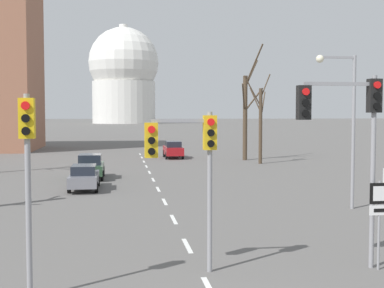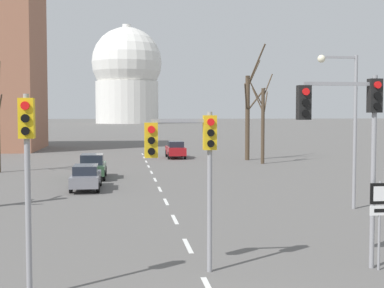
{
  "view_description": "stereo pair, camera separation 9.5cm",
  "coord_description": "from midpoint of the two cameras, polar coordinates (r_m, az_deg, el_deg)",
  "views": [
    {
      "loc": [
        -2.26,
        -10.08,
        4.48
      ],
      "look_at": [
        -0.19,
        4.97,
        3.59
      ],
      "focal_mm": 50.0,
      "sensor_mm": 36.0,
      "label": 1
    },
    {
      "loc": [
        -2.16,
        -10.09,
        4.48
      ],
      "look_at": [
        -0.19,
        4.97,
        3.59
      ],
      "focal_mm": 50.0,
      "sensor_mm": 36.0,
      "label": 2
    }
  ],
  "objects": [
    {
      "name": "lane_stripe_3",
      "position": [
        27.11,
        -2.69,
        -6.17
      ],
      "size": [
        0.16,
        2.0,
        0.01
      ],
      "primitive_type": "cube",
      "color": "silver",
      "rests_on": "ground_plane"
    },
    {
      "name": "lane_stripe_8",
      "position": [
        49.4,
        -4.86,
        -1.88
      ],
      "size": [
        0.16,
        2.0,
        0.01
      ],
      "primitive_type": "cube",
      "color": "silver",
      "rests_on": "ground_plane"
    },
    {
      "name": "bare_tree_right_near",
      "position": [
        50.86,
        6.1,
        3.45
      ],
      "size": [
        2.63,
        4.44,
        10.77
      ],
      "color": "#473828",
      "rests_on": "ground_plane"
    },
    {
      "name": "sedan_mid_centre",
      "position": [
        31.88,
        -11.16,
        -3.46
      ],
      "size": [
        1.68,
        4.37,
        1.45
      ],
      "color": "slate",
      "rests_on": "ground_plane"
    },
    {
      "name": "lane_stripe_10",
      "position": [
        58.36,
        -5.26,
        -1.08
      ],
      "size": [
        0.16,
        2.0,
        0.01
      ],
      "primitive_type": "cube",
      "color": "silver",
      "rests_on": "ground_plane"
    },
    {
      "name": "lane_stripe_1",
      "position": [
        18.34,
        -0.31,
        -10.79
      ],
      "size": [
        0.16,
        2.0,
        0.01
      ],
      "primitive_type": "cube",
      "color": "silver",
      "rests_on": "ground_plane"
    },
    {
      "name": "lane_stripe_9",
      "position": [
        53.88,
        -5.07,
        -1.44
      ],
      "size": [
        0.16,
        2.0,
        0.01
      ],
      "primitive_type": "cube",
      "color": "silver",
      "rests_on": "ground_plane"
    },
    {
      "name": "capitol_dome",
      "position": [
        233.65,
        -6.94,
        7.27
      ],
      "size": [
        29.97,
        29.97,
        42.34
      ],
      "color": "silver",
      "rests_on": "ground_plane"
    },
    {
      "name": "lane_stripe_2",
      "position": [
        22.71,
        -1.73,
        -8.03
      ],
      "size": [
        0.16,
        2.0,
        0.01
      ],
      "primitive_type": "cube",
      "color": "silver",
      "rests_on": "ground_plane"
    },
    {
      "name": "lane_stripe_6",
      "position": [
        40.46,
        -4.28,
        -3.03
      ],
      "size": [
        0.16,
        2.0,
        0.01
      ],
      "primitive_type": "cube",
      "color": "silver",
      "rests_on": "ground_plane"
    },
    {
      "name": "traffic_signal_centre_tall",
      "position": [
        14.8,
        -0.14,
        -0.81
      ],
      "size": [
        1.99,
        0.34,
        4.51
      ],
      "color": "gray",
      "rests_on": "ground_plane"
    },
    {
      "name": "lane_stripe_5",
      "position": [
        36.0,
        -3.88,
        -3.81
      ],
      "size": [
        0.16,
        2.0,
        0.01
      ],
      "primitive_type": "cube",
      "color": "silver",
      "rests_on": "ground_plane"
    },
    {
      "name": "sedan_near_left",
      "position": [
        37.03,
        -10.51,
        -2.34
      ],
      "size": [
        1.82,
        4.26,
        1.68
      ],
      "color": "#2D4C33",
      "rests_on": "ground_plane"
    },
    {
      "name": "bare_tree_right_far",
      "position": [
        47.46,
        7.59,
        2.46
      ],
      "size": [
        2.69,
        2.49,
        7.97
      ],
      "color": "#473828",
      "rests_on": "ground_plane"
    },
    {
      "name": "street_lamp_right",
      "position": [
        25.74,
        16.36,
        3.11
      ],
      "size": [
        1.93,
        0.36,
        7.13
      ],
      "color": "gray",
      "rests_on": "ground_plane"
    },
    {
      "name": "sedan_near_right",
      "position": [
        53.02,
        -1.72,
        -0.57
      ],
      "size": [
        1.77,
        4.49,
        1.69
      ],
      "color": "maroon",
      "rests_on": "ground_plane"
    },
    {
      "name": "lane_stripe_4",
      "position": [
        31.55,
        -3.37,
        -4.83
      ],
      "size": [
        0.16,
        2.0,
        0.01
      ],
      "primitive_type": "cube",
      "color": "silver",
      "rests_on": "ground_plane"
    },
    {
      "name": "traffic_signal_near_right",
      "position": [
        15.79,
        16.73,
        2.25
      ],
      "size": [
        2.45,
        0.34,
        5.55
      ],
      "color": "gray",
      "rests_on": "ground_plane"
    },
    {
      "name": "lane_stripe_7",
      "position": [
        44.93,
        -4.6,
        -2.39
      ],
      "size": [
        0.16,
        2.0,
        0.01
      ],
      "primitive_type": "cube",
      "color": "silver",
      "rests_on": "ground_plane"
    },
    {
      "name": "traffic_signal_near_left",
      "position": [
        13.3,
        -16.98,
        -1.28
      ],
      "size": [
        0.36,
        0.34,
        4.93
      ],
      "color": "gray",
      "rests_on": "ground_plane"
    },
    {
      "name": "route_sign_post",
      "position": [
        16.15,
        19.56,
        -6.62
      ],
      "size": [
        0.6,
        0.08,
        2.55
      ],
      "color": "gray",
      "rests_on": "ground_plane"
    }
  ]
}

